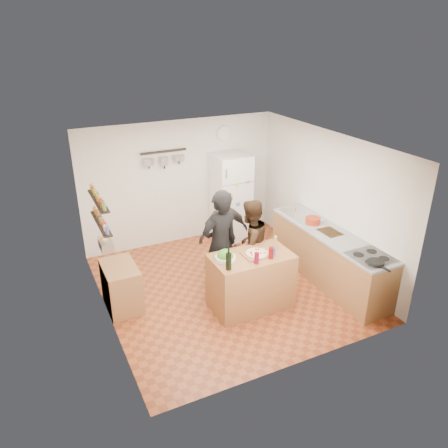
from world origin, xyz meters
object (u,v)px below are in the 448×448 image
prep_island (251,281)px  counter_run (328,257)px  wine_bottle (229,261)px  red_bowl (313,220)px  salt_canister (273,251)px  pepper_mill (275,243)px  salad_bowl (225,258)px  person_left (220,245)px  person_center (250,245)px  person_back (224,234)px  wall_clock (224,134)px  fridge (231,197)px  skillet (376,263)px  side_table (121,286)px

prep_island → counter_run: (1.60, 0.11, -0.01)m
wine_bottle → red_bowl: 2.19m
salt_canister → pepper_mill: bearing=48.6°
wine_bottle → salt_canister: (0.80, 0.10, -0.07)m
pepper_mill → counter_run: pepper_mill is taller
salad_bowl → person_left: (0.14, 0.49, -0.03)m
red_bowl → prep_island: bearing=-160.1°
person_center → counter_run: bearing=146.1°
person_center → pepper_mill: bearing=94.1°
person_left → person_back: bearing=-133.1°
counter_run → red_bowl: 0.69m
person_left → wall_clock: 2.77m
counter_run → prep_island: bearing=-176.2°
red_bowl → fridge: fridge is taller
prep_island → skillet: 1.89m
prep_island → counter_run: prep_island is taller
prep_island → pepper_mill: size_ratio=7.19×
person_center → person_back: size_ratio=0.96×
pepper_mill → fridge: 2.39m
person_left → fridge: (1.13, 1.87, -0.01)m
person_left → wall_clock: bearing=-128.6°
person_left → red_bowl: bearing=169.2°
person_center → counter_run: (1.33, -0.44, -0.34)m
skillet → side_table: (-3.34, 1.91, -0.58)m
person_back → fridge: 1.60m
salad_bowl → prep_island: bearing=-6.8°
skillet → side_table: size_ratio=0.31×
pepper_mill → person_left: bearing=146.3°
prep_island → side_table: 2.04m
person_center → skillet: size_ratio=6.34×
wine_bottle → counter_run: (2.10, 0.33, -0.59)m
wine_bottle → skillet: wine_bottle is taller
skillet → salad_bowl: bearing=150.5°
fridge → prep_island: bearing=-109.4°
counter_run → fridge: (-0.75, 2.30, 0.45)m
wine_bottle → wall_clock: size_ratio=0.85×
person_center → side_table: 2.18m
salt_canister → side_table: salt_canister is taller
wine_bottle → wall_clock: wall_clock is taller
red_bowl → wall_clock: (-0.70, 2.18, 1.18)m
wall_clock → pepper_mill: bearing=-98.4°
person_back → counter_run: person_back is taller
skillet → side_table: bearing=150.2°
salad_bowl → person_back: person_back is taller
pepper_mill → salt_canister: bearing=-131.4°
wine_bottle → red_bowl: (2.05, 0.78, -0.06)m
fridge → wall_clock: (0.00, 0.33, 1.25)m
wine_bottle → pepper_mill: bearing=15.9°
person_center → wall_clock: wall_clock is taller
prep_island → salad_bowl: 0.64m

